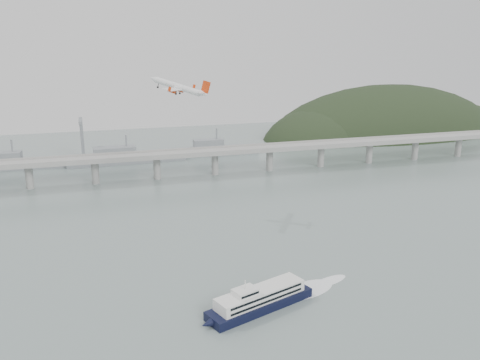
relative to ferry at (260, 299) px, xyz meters
name	(u,v)px	position (x,y,z in m)	size (l,w,h in m)	color
ground	(271,279)	(14.25, 25.00, -4.33)	(900.00, 900.00, 0.00)	slate
bridge	(191,156)	(13.09, 225.00, 13.32)	(800.00, 22.00, 23.90)	gray
headland	(395,147)	(299.42, 356.75, -23.67)	(365.00, 155.00, 156.00)	black
distant_fleet	(7,164)	(-141.11, 290.08, 1.89)	(453.00, 60.90, 40.00)	slate
ferry	(260,299)	(0.00, 0.00, 0.00)	(81.46, 36.40, 15.97)	black
airliner	(179,87)	(-10.65, 131.36, 80.51)	(36.48, 34.74, 13.63)	white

